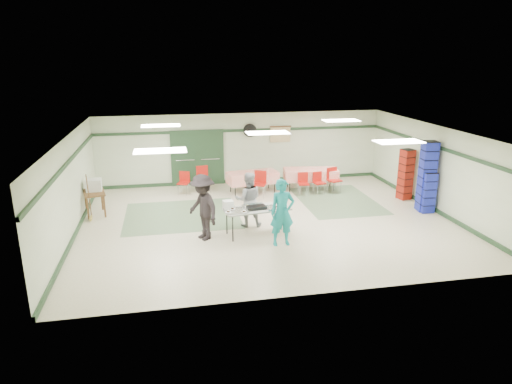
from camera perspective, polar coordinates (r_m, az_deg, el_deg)
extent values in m
plane|color=beige|center=(13.81, 1.38, -3.62)|extent=(11.00, 11.00, 0.00)
plane|color=white|center=(13.12, 1.46, 7.50)|extent=(11.00, 11.00, 0.00)
plane|color=beige|center=(17.71, -1.75, 5.49)|extent=(11.00, 0.00, 11.00)
plane|color=beige|center=(9.28, 7.46, -5.28)|extent=(11.00, 0.00, 11.00)
plane|color=beige|center=(13.37, -22.26, 0.48)|extent=(0.00, 9.00, 9.00)
plane|color=beige|center=(15.52, 21.67, 2.68)|extent=(0.00, 9.00, 9.00)
cube|color=#203C23|center=(17.56, -1.76, 7.71)|extent=(11.00, 0.06, 0.10)
cube|color=#203C23|center=(17.98, -1.70, 1.43)|extent=(11.00, 0.06, 0.12)
cube|color=#203C23|center=(13.20, -22.47, 3.41)|extent=(0.06, 9.00, 0.10)
cube|color=#203C23|center=(13.76, -21.55, -4.67)|extent=(0.06, 9.00, 0.12)
cube|color=#203C23|center=(15.37, 21.86, 5.21)|extent=(0.06, 9.00, 0.10)
cube|color=#203C23|center=(15.85, 21.09, -1.85)|extent=(0.06, 9.00, 0.12)
cube|color=gray|center=(14.46, -9.22, -2.88)|extent=(3.50, 3.00, 0.01)
cube|color=gray|center=(15.96, 10.06, -1.04)|extent=(2.50, 3.50, 0.01)
cube|color=#9A9C9A|center=(17.50, -8.85, 4.15)|extent=(0.90, 0.06, 2.10)
cube|color=#9A9C9A|center=(17.56, -5.75, 4.31)|extent=(0.90, 0.06, 2.10)
cube|color=#203C23|center=(17.50, -7.31, 4.22)|extent=(2.00, 0.03, 2.15)
cylinder|color=black|center=(17.58, -0.77, 7.73)|extent=(0.50, 0.10, 0.50)
cube|color=#D5C285|center=(17.86, 3.05, 7.20)|extent=(0.80, 0.02, 0.60)
cube|color=#A4A49F|center=(12.57, 0.11, -2.13)|extent=(1.90, 0.98, 0.04)
cylinder|color=black|center=(12.22, -2.93, -4.63)|extent=(0.04, 0.04, 0.72)
cylinder|color=black|center=(12.71, 3.90, -3.78)|extent=(0.04, 0.04, 0.72)
cylinder|color=black|center=(12.74, -3.67, -3.71)|extent=(0.04, 0.04, 0.72)
cylinder|color=black|center=(13.22, 2.91, -2.94)|extent=(0.04, 0.04, 0.72)
cube|color=silver|center=(12.61, 2.51, -1.94)|extent=(0.60, 0.49, 0.02)
cube|color=silver|center=(12.67, -0.24, -1.82)|extent=(0.64, 0.52, 0.02)
cube|color=silver|center=(12.32, -2.58, -2.40)|extent=(0.69, 0.56, 0.02)
cube|color=black|center=(12.51, 0.06, -1.93)|extent=(0.55, 0.39, 0.08)
cube|color=white|center=(12.50, -3.51, -1.60)|extent=(0.29, 0.28, 0.24)
imported|color=teal|center=(11.85, 3.30, -2.58)|extent=(0.67, 0.45, 1.78)
imported|color=gray|center=(13.18, -0.98, -0.95)|extent=(0.85, 0.70, 1.61)
imported|color=black|center=(12.27, -6.66, -1.91)|extent=(1.14, 1.35, 1.81)
cube|color=red|center=(16.99, 6.87, 2.78)|extent=(2.05, 1.12, 0.05)
cube|color=red|center=(17.04, 6.85, 2.16)|extent=(2.06, 1.14, 0.40)
cylinder|color=black|center=(16.66, 4.26, 1.22)|extent=(0.04, 0.04, 0.72)
cylinder|color=black|center=(16.94, 9.72, 1.28)|extent=(0.04, 0.04, 0.72)
cylinder|color=black|center=(17.28, 3.99, 1.80)|extent=(0.04, 0.04, 0.72)
cylinder|color=black|center=(17.55, 9.27, 1.85)|extent=(0.04, 0.04, 0.72)
cube|color=red|center=(16.46, -0.44, 2.45)|extent=(1.89, 1.03, 0.05)
cube|color=red|center=(16.51, -0.44, 1.81)|extent=(1.89, 1.05, 0.40)
cylinder|color=black|center=(16.06, -2.61, 0.66)|extent=(0.04, 0.04, 0.72)
cylinder|color=black|center=(16.54, 2.35, 1.14)|extent=(0.04, 0.04, 0.72)
cylinder|color=black|center=(16.62, -3.21, 1.20)|extent=(0.04, 0.04, 0.72)
cylinder|color=black|center=(17.08, 1.61, 1.65)|extent=(0.04, 0.04, 0.72)
cube|color=#B31C0E|center=(16.52, 7.92, 1.13)|extent=(0.43, 0.43, 0.04)
cube|color=#B31C0E|center=(16.61, 7.67, 1.94)|extent=(0.37, 0.11, 0.37)
cylinder|color=silver|center=(16.39, 7.70, 0.24)|extent=(0.02, 0.02, 0.38)
cylinder|color=silver|center=(16.53, 8.58, 0.35)|extent=(0.02, 0.02, 0.38)
cylinder|color=silver|center=(16.63, 7.21, 0.51)|extent=(0.02, 0.02, 0.38)
cylinder|color=silver|center=(16.77, 8.08, 0.61)|extent=(0.02, 0.02, 0.38)
cube|color=#B31C0E|center=(16.34, 5.96, 1.03)|extent=(0.40, 0.40, 0.04)
cube|color=#B31C0E|center=(16.45, 5.87, 1.86)|extent=(0.37, 0.08, 0.37)
cylinder|color=silver|center=(16.24, 5.52, 0.16)|extent=(0.02, 0.02, 0.39)
cylinder|color=silver|center=(16.29, 6.54, 0.18)|extent=(0.02, 0.02, 0.39)
cylinder|color=silver|center=(16.51, 5.34, 0.45)|extent=(0.02, 0.02, 0.39)
cylinder|color=silver|center=(16.57, 6.34, 0.47)|extent=(0.02, 0.02, 0.39)
cube|color=#B31C0E|center=(16.70, 9.78, 1.44)|extent=(0.52, 0.52, 0.04)
cube|color=#B31C0E|center=(16.79, 9.44, 2.37)|extent=(0.42, 0.15, 0.43)
cylinder|color=silver|center=(16.53, 9.60, 0.41)|extent=(0.02, 0.02, 0.45)
cylinder|color=silver|center=(16.73, 10.55, 0.56)|extent=(0.02, 0.02, 0.45)
cylinder|color=silver|center=(16.80, 8.93, 0.71)|extent=(0.02, 0.02, 0.45)
cylinder|color=silver|center=(16.99, 9.87, 0.85)|extent=(0.02, 0.02, 0.45)
cube|color=#B31C0E|center=(15.94, 0.43, 0.97)|extent=(0.56, 0.56, 0.04)
cube|color=#B31C0E|center=(16.06, 0.56, 1.97)|extent=(0.41, 0.20, 0.43)
cylinder|color=silver|center=(15.88, -0.29, -0.02)|extent=(0.02, 0.02, 0.45)
cylinder|color=silver|center=(15.82, 0.93, -0.09)|extent=(0.02, 0.02, 0.45)
cylinder|color=silver|center=(16.20, -0.06, 0.32)|extent=(0.02, 0.02, 0.45)
cylinder|color=silver|center=(16.14, 1.14, 0.26)|extent=(0.02, 0.02, 0.45)
cube|color=#B31C0E|center=(16.69, -6.54, 1.62)|extent=(0.52, 0.52, 0.04)
cube|color=#B31C0E|center=(16.81, -6.76, 2.57)|extent=(0.44, 0.13, 0.44)
cylinder|color=silver|center=(16.55, -6.91, 0.57)|extent=(0.02, 0.02, 0.46)
cylinder|color=silver|center=(16.65, -5.76, 0.70)|extent=(0.02, 0.02, 0.46)
cylinder|color=silver|center=(16.87, -7.25, 0.87)|extent=(0.02, 0.02, 0.46)
cylinder|color=silver|center=(16.97, -6.12, 1.00)|extent=(0.02, 0.02, 0.46)
cube|color=#B31C0E|center=(16.48, -9.07, 1.09)|extent=(0.49, 0.49, 0.04)
cube|color=#B31C0E|center=(16.58, -8.92, 1.94)|extent=(0.37, 0.17, 0.38)
cylinder|color=silver|center=(16.45, -9.71, 0.24)|extent=(0.02, 0.02, 0.40)
cylinder|color=silver|center=(16.35, -8.70, 0.19)|extent=(0.02, 0.02, 0.40)
cylinder|color=silver|center=(16.72, -9.37, 0.53)|extent=(0.02, 0.02, 0.40)
cylinder|color=silver|center=(16.63, -8.37, 0.48)|extent=(0.02, 0.02, 0.40)
cube|color=#1A26A0|center=(15.35, 20.58, 1.81)|extent=(0.50, 0.50, 2.27)
cube|color=maroon|center=(16.48, 18.21, 2.10)|extent=(0.46, 0.46, 1.75)
cube|color=#1A26A0|center=(15.37, 20.63, -0.02)|extent=(0.42, 0.42, 1.31)
cube|color=brown|center=(15.00, -19.60, -0.06)|extent=(0.80, 1.05, 0.05)
cube|color=brown|center=(14.72, -20.28, -1.95)|extent=(0.05, 0.05, 0.70)
cube|color=brown|center=(14.75, -18.40, -1.73)|extent=(0.05, 0.05, 0.70)
cube|color=brown|center=(15.46, -20.49, -1.10)|extent=(0.05, 0.05, 0.70)
cube|color=brown|center=(15.49, -18.70, -0.89)|extent=(0.05, 0.05, 0.70)
cube|color=silver|center=(15.06, -19.62, 0.83)|extent=(0.49, 0.44, 0.37)
cylinder|color=brown|center=(14.57, -20.17, -0.52)|extent=(0.07, 0.23, 1.42)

